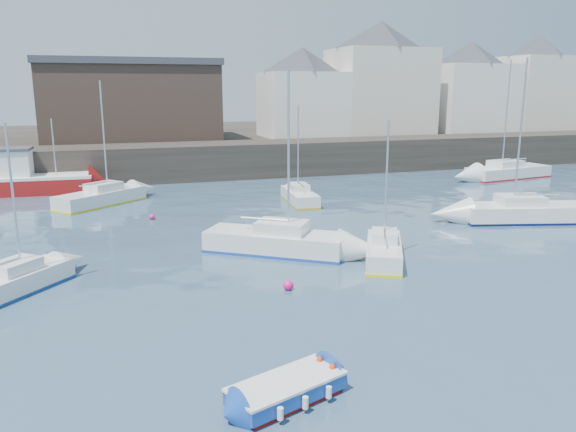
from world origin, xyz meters
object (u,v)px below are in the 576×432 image
object	(u,v)px
sailboat_b	(276,241)
sailboat_g	(508,172)
buoy_mid	(383,266)
buoy_far	(152,219)
buoy_near	(288,290)
fishing_boat	(30,179)
sailboat_c	(384,250)
sailboat_d	(524,212)
blue_dinghy	(287,389)
sailboat_h	(101,197)
sailboat_a	(12,282)
sailboat_f	(300,196)

from	to	relation	value
sailboat_b	sailboat_g	world-z (taller)	sailboat_g
buoy_mid	buoy_far	world-z (taller)	buoy_mid
buoy_near	buoy_mid	xyz separation A→B (m)	(4.96, 1.54, 0.00)
fishing_boat	sailboat_c	distance (m)	29.21
fishing_boat	sailboat_d	xyz separation A→B (m)	(29.10, -18.92, -0.50)
blue_dinghy	sailboat_h	xyz separation A→B (m)	(-4.59, 27.20, 0.21)
sailboat_h	buoy_near	xyz separation A→B (m)	(7.09, -19.56, -0.54)
buoy_near	fishing_boat	bearing A→B (deg)	115.29
sailboat_a	blue_dinghy	bearing A→B (deg)	-53.51
blue_dinghy	sailboat_h	size ratio (longest dim) A/B	0.40
sailboat_f	buoy_far	xyz separation A→B (m)	(-10.19, -2.19, -0.46)
sailboat_f	sailboat_b	bearing A→B (deg)	-114.25
sailboat_b	sailboat_f	size ratio (longest dim) A/B	1.33
sailboat_c	sailboat_f	distance (m)	13.91
sailboat_d	buoy_mid	world-z (taller)	sailboat_d
sailboat_a	sailboat_f	distance (m)	21.07
sailboat_g	buoy_mid	world-z (taller)	sailboat_g
sailboat_f	sailboat_h	size ratio (longest dim) A/B	0.80
blue_dinghy	sailboat_b	distance (m)	13.19
sailboat_a	sailboat_h	size ratio (longest dim) A/B	0.79
buoy_near	buoy_far	xyz separation A→B (m)	(-4.16, 14.04, 0.00)
sailboat_h	buoy_near	distance (m)	20.81
fishing_boat	sailboat_g	world-z (taller)	sailboat_g
sailboat_b	buoy_far	size ratio (longest dim) A/B	25.55
blue_dinghy	buoy_near	world-z (taller)	blue_dinghy
buoy_near	sailboat_b	bearing A→B (deg)	78.78
sailboat_c	sailboat_g	bearing A→B (deg)	40.50
sailboat_b	sailboat_h	world-z (taller)	sailboat_b
sailboat_g	sailboat_d	bearing A→B (deg)	-125.59
sailboat_c	fishing_boat	bearing A→B (deg)	126.87
sailboat_b	buoy_near	bearing A→B (deg)	-101.22
blue_dinghy	buoy_far	distance (m)	21.75
sailboat_h	sailboat_a	bearing A→B (deg)	-100.86
fishing_boat	sailboat_a	world-z (taller)	sailboat_a
blue_dinghy	buoy_mid	distance (m)	11.82
sailboat_d	sailboat_g	distance (m)	17.22
sailboat_b	buoy_near	distance (m)	5.20
fishing_boat	sailboat_h	world-z (taller)	sailboat_h
sailboat_h	buoy_mid	distance (m)	21.69
fishing_boat	sailboat_f	world-z (taller)	sailboat_f
sailboat_g	buoy_far	xyz separation A→B (m)	(-31.13, -6.74, -0.57)
sailboat_a	sailboat_f	world-z (taller)	sailboat_f
blue_dinghy	sailboat_c	size ratio (longest dim) A/B	0.52
buoy_mid	sailboat_c	bearing A→B (deg)	62.41
buoy_far	sailboat_c	bearing A→B (deg)	-50.83
sailboat_f	sailboat_a	bearing A→B (deg)	-140.74
fishing_boat	sailboat_b	world-z (taller)	sailboat_b
sailboat_b	blue_dinghy	bearing A→B (deg)	-105.39
sailboat_a	sailboat_g	distance (m)	41.33
sailboat_a	sailboat_c	bearing A→B (deg)	-2.02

